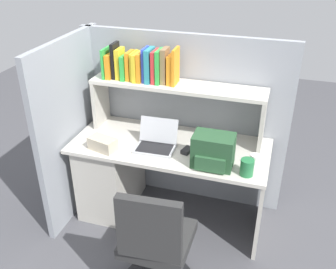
{
  "coord_description": "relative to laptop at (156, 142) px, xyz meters",
  "views": [
    {
      "loc": [
        0.79,
        -2.58,
        2.29
      ],
      "look_at": [
        0.0,
        -0.05,
        0.85
      ],
      "focal_mm": 40.94,
      "sensor_mm": 36.0,
      "label": 1
    }
  ],
  "objects": [
    {
      "name": "laptop",
      "position": [
        0.0,
        0.0,
        0.0
      ],
      "size": [
        0.32,
        0.28,
        0.22
      ],
      "color": "#B7BABF",
      "rests_on": "desk"
    },
    {
      "name": "cubicle_partition_rear",
      "position": [
        0.09,
        0.45,
        -0.01
      ],
      "size": [
        1.84,
        0.05,
        1.55
      ],
      "primitive_type": "cube",
      "color": "gray",
      "rests_on": "ground_plane"
    },
    {
      "name": "overhead_hutch",
      "position": [
        0.09,
        0.27,
        0.3
      ],
      "size": [
        1.44,
        0.28,
        0.45
      ],
      "color": "#BCB7AC",
      "rests_on": "desk"
    },
    {
      "name": "tissue_box",
      "position": [
        -0.39,
        -0.16,
        -0.0
      ],
      "size": [
        0.24,
        0.17,
        0.1
      ],
      "primitive_type": "cube",
      "rotation": [
        0.0,
        0.0,
        -0.26
      ],
      "color": "#BFB299",
      "rests_on": "desk"
    },
    {
      "name": "computer_mouse",
      "position": [
        0.25,
        -0.0,
        -0.03
      ],
      "size": [
        0.08,
        0.12,
        0.03
      ],
      "primitive_type": "cube",
      "rotation": [
        0.0,
        0.0,
        -0.26
      ],
      "color": "#262628",
      "rests_on": "desk"
    },
    {
      "name": "office_chair",
      "position": [
        0.25,
        -0.75,
        -0.39
      ],
      "size": [
        0.52,
        0.52,
        0.93
      ],
      "rotation": [
        0.0,
        0.0,
        3.21
      ],
      "color": "black",
      "rests_on": "ground_plane"
    },
    {
      "name": "desk",
      "position": [
        -0.3,
        0.07,
        -0.38
      ],
      "size": [
        1.6,
        0.7,
        0.73
      ],
      "color": "beige",
      "rests_on": "ground_plane"
    },
    {
      "name": "reference_books_on_shelf",
      "position": [
        -0.21,
        0.27,
        0.52
      ],
      "size": [
        0.62,
        0.18,
        0.29
      ],
      "color": "green",
      "rests_on": "overhead_hutch"
    },
    {
      "name": "cubicle_partition_left",
      "position": [
        -0.76,
        0.02,
        -0.01
      ],
      "size": [
        0.05,
        1.06,
        1.55
      ],
      "primitive_type": "cube",
      "color": "gray",
      "rests_on": "ground_plane"
    },
    {
      "name": "ground_plane",
      "position": [
        0.09,
        0.07,
        -0.78
      ],
      "size": [
        8.0,
        8.0,
        0.0
      ],
      "primitive_type": "plane",
      "color": "#4C4C51"
    },
    {
      "name": "snack_canister",
      "position": [
        0.74,
        -0.18,
        0.01
      ],
      "size": [
        0.1,
        0.1,
        0.12
      ],
      "primitive_type": "cylinder",
      "color": "#26723F",
      "rests_on": "desk"
    },
    {
      "name": "paper_cup",
      "position": [
        0.78,
        -0.04,
        -0.0
      ],
      "size": [
        0.08,
        0.08,
        0.09
      ],
      "primitive_type": "cylinder",
      "color": "white",
      "rests_on": "desk"
    },
    {
      "name": "backpack",
      "position": [
        0.48,
        -0.13,
        0.07
      ],
      "size": [
        0.3,
        0.23,
        0.25
      ],
      "color": "#264C2D",
      "rests_on": "desk"
    }
  ]
}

